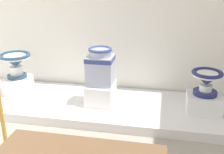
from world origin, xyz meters
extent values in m
cube|color=white|center=(2.08, 1.86, 0.06)|extent=(3.64, 1.05, 0.11)
cube|color=white|center=(0.89, 1.94, 0.22)|extent=(0.29, 0.33, 0.22)
cylinder|color=navy|center=(0.89, 1.94, 0.35)|extent=(0.26, 0.26, 0.04)
cylinder|color=white|center=(0.89, 1.94, 0.43)|extent=(0.17, 0.17, 0.12)
cone|color=navy|center=(0.89, 1.94, 0.56)|extent=(0.40, 0.40, 0.15)
cylinder|color=white|center=(0.89, 1.94, 0.62)|extent=(0.39, 0.39, 0.03)
torus|color=navy|center=(0.89, 1.94, 0.64)|extent=(0.41, 0.41, 0.04)
cylinder|color=white|center=(0.89, 1.94, 0.63)|extent=(0.28, 0.28, 0.01)
cube|color=white|center=(2.06, 1.86, 0.24)|extent=(0.33, 0.40, 0.25)
cube|color=#A9B0CD|center=(2.06, 1.86, 0.54)|extent=(0.31, 0.29, 0.35)
cube|color=#334585|center=(2.06, 1.86, 0.68)|extent=(0.32, 0.30, 0.05)
cylinder|color=#A9B0CD|center=(2.06, 1.86, 0.76)|extent=(0.26, 0.26, 0.08)
torus|color=#334585|center=(2.06, 1.86, 0.80)|extent=(0.29, 0.29, 0.04)
cube|color=white|center=(3.30, 1.84, 0.22)|extent=(0.39, 0.31, 0.22)
cylinder|color=navy|center=(3.30, 1.84, 0.35)|extent=(0.27, 0.27, 0.05)
cylinder|color=white|center=(3.30, 1.84, 0.41)|extent=(0.14, 0.14, 0.07)
cone|color=navy|center=(3.30, 1.84, 0.52)|extent=(0.34, 0.34, 0.14)
cylinder|color=white|center=(3.30, 1.84, 0.57)|extent=(0.33, 0.33, 0.03)
torus|color=navy|center=(3.30, 1.84, 0.59)|extent=(0.35, 0.35, 0.04)
cylinder|color=white|center=(3.30, 1.84, 0.59)|extent=(0.23, 0.23, 0.01)
cylinder|color=gold|center=(1.38, 0.80, 0.01)|extent=(0.22, 0.22, 0.02)
cylinder|color=gold|center=(1.38, 0.80, 0.49)|extent=(0.04, 0.04, 0.93)
camera|label=1|loc=(2.80, -1.20, 1.62)|focal=43.95mm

